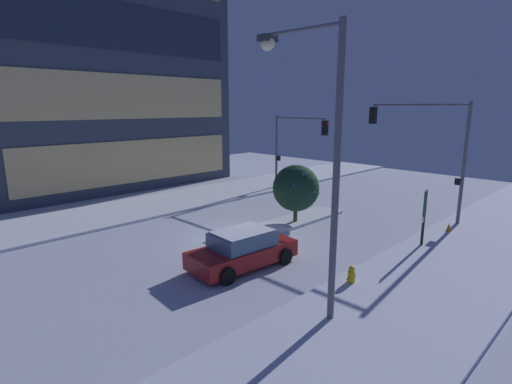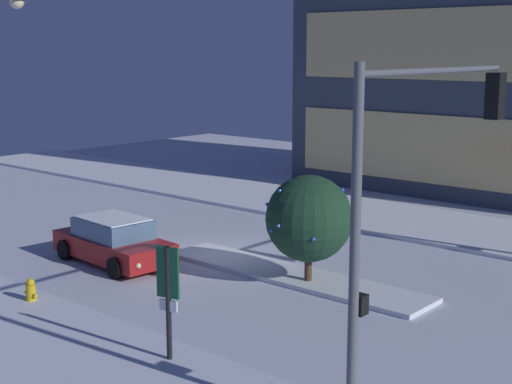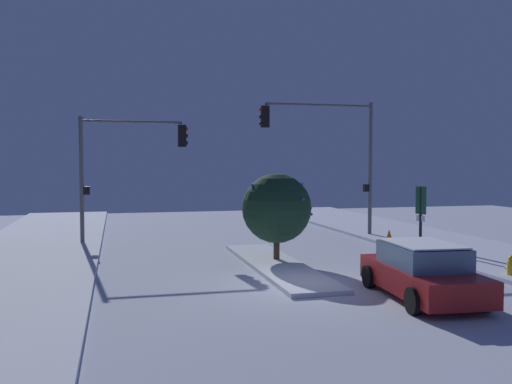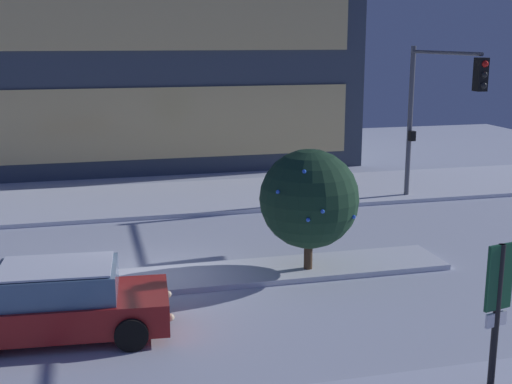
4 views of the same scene
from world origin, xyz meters
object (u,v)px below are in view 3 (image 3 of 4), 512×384
fire_hydrant (511,268)px  parking_info_sign (421,210)px  car_near (422,272)px  traffic_light_corner_far_right (126,156)px  construction_cone (389,235)px  decorated_tree_median (277,208)px  traffic_light_corner_near_right (329,143)px

fire_hydrant → parking_info_sign: parking_info_sign is taller
fire_hydrant → car_near: bearing=111.0°
traffic_light_corner_far_right → fire_hydrant: traffic_light_corner_far_right is taller
traffic_light_corner_far_right → construction_cone: size_ratio=10.26×
fire_hydrant → decorated_tree_median: 7.91m
decorated_tree_median → construction_cone: bearing=-58.3°
car_near → parking_info_sign: size_ratio=1.73×
car_near → decorated_tree_median: size_ratio=1.42×
car_near → construction_cone: car_near is taller
traffic_light_corner_near_right → decorated_tree_median: bearing=53.4°
traffic_light_corner_far_right → decorated_tree_median: (-6.28, -5.18, -1.94)m
traffic_light_corner_far_right → parking_info_sign: traffic_light_corner_far_right is taller
traffic_light_corner_far_right → fire_hydrant: bearing=-43.4°
decorated_tree_median → construction_cone: (4.07, -6.59, -1.70)m
traffic_light_corner_far_right → decorated_tree_median: traffic_light_corner_far_right is taller
traffic_light_corner_near_right → fire_hydrant: bearing=100.8°
parking_info_sign → fire_hydrant: bearing=75.1°
decorated_tree_median → parking_info_sign: bearing=-80.2°
car_near → traffic_light_corner_near_right: (11.86, -2.03, 3.84)m
traffic_light_corner_far_right → car_near: bearing=-58.9°
traffic_light_corner_near_right → fire_hydrant: traffic_light_corner_near_right is taller
traffic_light_corner_far_right → decorated_tree_median: size_ratio=1.74×
construction_cone → traffic_light_corner_near_right: bearing=53.1°
decorated_tree_median → construction_cone: decorated_tree_median is taller
car_near → decorated_tree_median: (6.07, 2.27, 1.27)m
traffic_light_corner_far_right → fire_hydrant: size_ratio=7.59×
decorated_tree_median → construction_cone: 7.94m
traffic_light_corner_near_right → traffic_light_corner_far_right: traffic_light_corner_near_right is taller
car_near → parking_info_sign: 8.36m
car_near → parking_info_sign: (7.18, -4.18, 0.97)m
parking_info_sign → construction_cone: 3.28m
traffic_light_corner_far_right → decorated_tree_median: bearing=-50.5°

